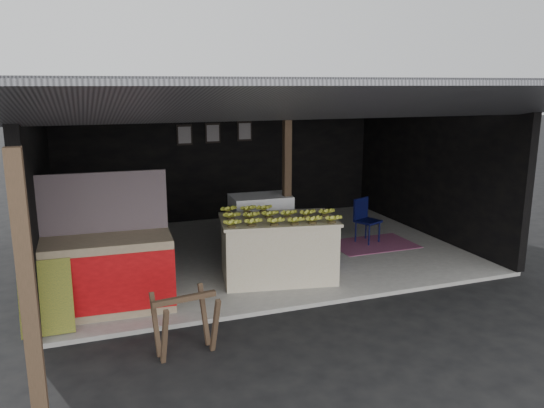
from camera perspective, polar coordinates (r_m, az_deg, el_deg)
name	(u,v)px	position (r m, az deg, el deg)	size (l,w,h in m)	color
ground	(317,307)	(7.30, 4.88, -10.97)	(80.00, 80.00, 0.00)	black
concrete_slab	(258,251)	(9.47, -1.48, -5.10)	(7.00, 5.00, 0.06)	gray
shophouse	(252,133)	(9.35, -2.16, 7.63)	(7.40, 7.29, 3.02)	black
banana_table	(278,248)	(7.98, 0.66, -4.78)	(1.85, 1.33, 0.94)	beige
banana_pile	(278,212)	(7.83, 0.67, -0.87)	(1.57, 0.94, 0.19)	yellow
white_crate	(261,227)	(8.89, -1.24, -2.48)	(1.00, 0.70, 1.08)	white
neighbor_stall	(105,271)	(7.20, -17.54, -6.88)	(1.74, 0.85, 1.76)	#998466
green_signboard	(46,298)	(6.80, -23.13, -9.28)	(0.59, 0.04, 0.88)	black
sawhorse	(185,318)	(6.00, -9.34, -12.00)	(0.72, 0.69, 0.69)	#493424
water_barrel	(321,251)	(8.68, 5.33, -5.03)	(0.31, 0.31, 0.46)	#0C0D88
plastic_chair	(365,217)	(9.97, 9.92, -1.33)	(0.51, 0.51, 0.82)	#090C33
magenta_rug	(373,244)	(9.94, 10.77, -4.26)	(1.50, 1.00, 0.01)	#6F184D
picture_frames	(214,133)	(11.32, -6.23, 7.60)	(1.62, 0.04, 0.46)	black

